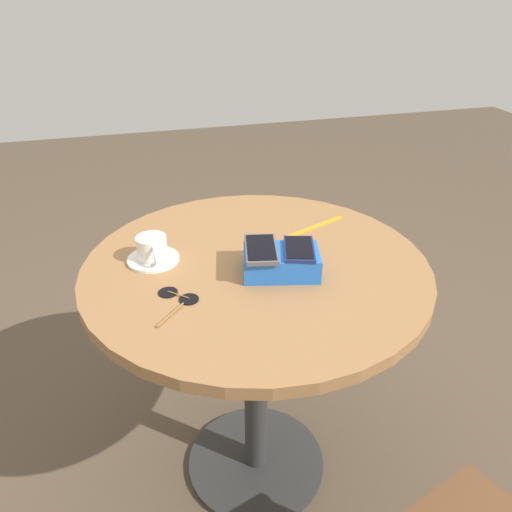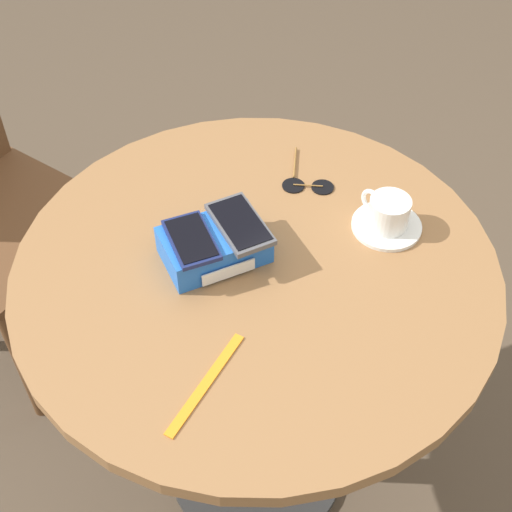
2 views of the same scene
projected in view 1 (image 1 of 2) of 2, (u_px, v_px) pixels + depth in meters
ground_plane at (256, 463)px, 1.64m from camera, size 8.00×8.00×0.00m
round_table at (256, 312)px, 1.33m from camera, size 0.87×0.87×0.77m
phone_box at (281, 262)px, 1.20m from camera, size 0.20×0.15×0.06m
phone_navy at (299, 249)px, 1.19m from camera, size 0.10×0.14×0.01m
phone_gray at (262, 249)px, 1.19m from camera, size 0.10×0.15×0.01m
saucer at (153, 259)px, 1.27m from camera, size 0.13×0.13×0.01m
coffee_cup at (152, 248)px, 1.25m from camera, size 0.08×0.10×0.06m
lanyard_strap at (315, 227)px, 1.43m from camera, size 0.20×0.09×0.00m
sunglasses at (178, 298)px, 1.12m from camera, size 0.10×0.15×0.01m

